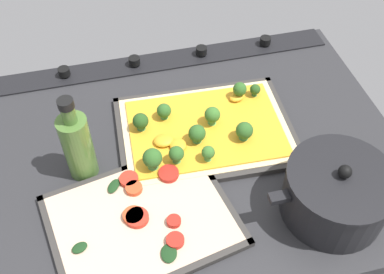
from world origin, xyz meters
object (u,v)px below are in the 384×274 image
at_px(baking_tray_back, 142,221).
at_px(oil_bottle, 78,145).
at_px(baking_tray_front, 205,132).
at_px(veggie_pizza_back, 142,218).
at_px(cooking_pot, 336,193).
at_px(broccoli_pizza, 202,129).

height_order(baking_tray_back, oil_bottle, oil_bottle).
height_order(baking_tray_front, oil_bottle, oil_bottle).
xyz_separation_m(baking_tray_front, veggie_pizza_back, (0.17, 0.18, 0.01)).
relative_size(veggie_pizza_back, cooking_pot, 1.31).
bearing_deg(veggie_pizza_back, baking_tray_front, -132.60).
bearing_deg(oil_bottle, cooking_pot, 155.49).
xyz_separation_m(broccoli_pizza, veggie_pizza_back, (0.16, 0.18, -0.01)).
distance_m(broccoli_pizza, baking_tray_back, 0.24).
bearing_deg(baking_tray_back, oil_bottle, -57.75).
bearing_deg(baking_tray_front, veggie_pizza_back, 47.40).
xyz_separation_m(baking_tray_back, cooking_pot, (-0.35, 0.06, 0.05)).
bearing_deg(broccoli_pizza, veggie_pizza_back, 48.15).
xyz_separation_m(broccoli_pizza, baking_tray_back, (0.16, 0.18, -0.02)).
distance_m(baking_tray_front, oil_bottle, 0.28).
bearing_deg(broccoli_pizza, baking_tray_back, 48.36).
distance_m(baking_tray_front, cooking_pot, 0.30).
xyz_separation_m(veggie_pizza_back, cooking_pot, (-0.35, 0.06, 0.04)).
distance_m(baking_tray_back, veggie_pizza_back, 0.01).
height_order(broccoli_pizza, baking_tray_back, broccoli_pizza).
bearing_deg(baking_tray_front, baking_tray_back, 47.61).
xyz_separation_m(broccoli_pizza, cooking_pot, (-0.19, 0.24, 0.03)).
height_order(baking_tray_back, cooking_pot, cooking_pot).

